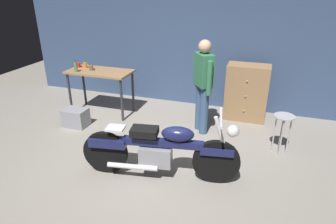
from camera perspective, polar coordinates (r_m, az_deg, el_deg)
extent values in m
plane|color=gray|center=(4.43, -3.65, -11.14)|extent=(12.00, 12.00, 0.00)
cube|color=#384C70|center=(6.38, 5.65, 14.85)|extent=(8.00, 0.12, 3.10)
cube|color=#99724C|center=(6.14, -13.05, 7.59)|extent=(1.30, 0.64, 0.04)
cylinder|color=#2D2D33|center=(6.40, -18.41, 3.37)|extent=(0.05, 0.05, 0.86)
cylinder|color=#2D2D33|center=(5.79, -8.92, 2.23)|extent=(0.05, 0.05, 0.86)
cylinder|color=#2D2D33|center=(6.79, -15.89, 4.86)|extent=(0.05, 0.05, 0.86)
cylinder|color=#2D2D33|center=(6.23, -6.78, 3.91)|extent=(0.05, 0.05, 0.86)
cylinder|color=black|center=(4.07, 9.27, -9.47)|extent=(0.64, 0.18, 0.64)
cylinder|color=black|center=(4.31, -11.94, -7.64)|extent=(0.64, 0.18, 0.64)
cube|color=#191E4C|center=(3.98, 9.43, -7.35)|extent=(0.46, 0.21, 0.10)
cube|color=#191E4C|center=(4.21, -11.50, -5.66)|extent=(0.54, 0.26, 0.12)
cube|color=gray|center=(4.12, -2.37, -8.38)|extent=(0.47, 0.31, 0.28)
cube|color=#191E4C|center=(3.99, -1.00, -5.95)|extent=(1.10, 0.28, 0.10)
ellipsoid|color=#191E4C|center=(3.90, 1.89, -4.26)|extent=(0.47, 0.29, 0.20)
cube|color=black|center=(3.97, -4.59, -3.78)|extent=(0.39, 0.30, 0.10)
cube|color=silver|center=(4.06, -10.10, -3.08)|extent=(0.27, 0.24, 0.03)
cylinder|color=silver|center=(3.90, 10.47, -5.46)|extent=(0.27, 0.09, 0.68)
cylinder|color=silver|center=(3.75, 10.23, -1.03)|extent=(0.13, 0.60, 0.03)
sphere|color=silver|center=(3.84, 12.42, -3.61)|extent=(0.16, 0.16, 0.16)
cylinder|color=silver|center=(4.13, -6.87, -10.41)|extent=(0.70, 0.18, 0.07)
cylinder|color=#3A557B|center=(5.27, 6.97, 0.23)|extent=(0.15, 0.15, 0.88)
cylinder|color=#3A557B|center=(5.44, 6.11, 1.04)|extent=(0.15, 0.15, 0.88)
cube|color=#33724C|center=(5.12, 6.91, 8.08)|extent=(0.40, 0.44, 0.56)
cylinder|color=#33724C|center=(4.93, 8.00, 6.44)|extent=(0.09, 0.09, 0.58)
cylinder|color=#33724C|center=(5.35, 5.81, 7.93)|extent=(0.09, 0.09, 0.58)
sphere|color=tan|center=(5.02, 7.13, 12.47)|extent=(0.22, 0.22, 0.22)
cylinder|color=#B2B2B7|center=(4.91, 21.57, -0.77)|extent=(0.32, 0.32, 0.02)
cylinder|color=#B2B2B7|center=(5.05, 22.27, -4.23)|extent=(0.02, 0.02, 0.62)
cylinder|color=#B2B2B7|center=(5.14, 21.01, -3.53)|extent=(0.02, 0.02, 0.62)
cylinder|color=#B2B2B7|center=(5.03, 19.79, -3.93)|extent=(0.02, 0.02, 0.62)
cylinder|color=#B2B2B7|center=(4.94, 21.05, -4.65)|extent=(0.02, 0.02, 0.62)
cube|color=#99724C|center=(5.99, 14.90, 3.67)|extent=(0.80, 0.44, 1.10)
sphere|color=tan|center=(5.68, 15.02, 5.75)|extent=(0.04, 0.04, 0.04)
sphere|color=tan|center=(5.78, 14.71, 2.93)|extent=(0.04, 0.04, 0.04)
sphere|color=tan|center=(5.89, 14.41, 0.20)|extent=(0.04, 0.04, 0.04)
cube|color=gray|center=(5.88, -17.36, -1.03)|extent=(0.44, 0.32, 0.34)
cylinder|color=red|center=(6.50, -16.91, 8.66)|extent=(0.09, 0.09, 0.09)
torus|color=red|center=(6.47, -16.54, 8.68)|extent=(0.05, 0.01, 0.05)
cylinder|color=brown|center=(6.19, -14.58, 8.24)|extent=(0.08, 0.08, 0.10)
torus|color=brown|center=(6.17, -14.22, 8.26)|extent=(0.06, 0.01, 0.06)
cylinder|color=orange|center=(6.42, -15.71, 8.68)|extent=(0.08, 0.08, 0.11)
torus|color=orange|center=(6.39, -15.38, 8.71)|extent=(0.06, 0.01, 0.06)
cylinder|color=#4C8C4C|center=(6.14, -17.36, 8.19)|extent=(0.06, 0.06, 0.18)
cylinder|color=#4C8C4C|center=(6.12, -17.49, 9.23)|extent=(0.03, 0.03, 0.05)
cylinder|color=black|center=(6.11, -17.53, 9.50)|extent=(0.03, 0.03, 0.01)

